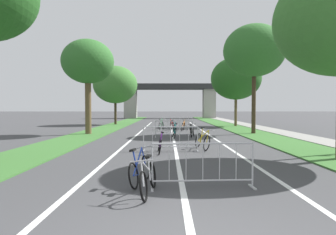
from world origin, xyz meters
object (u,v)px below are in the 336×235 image
(bicycle_orange_0, at_px, (183,126))
(bicycle_yellow_8, at_px, (202,141))
(tree_left_maple_mid, at_px, (87,62))
(bicycle_silver_1, at_px, (148,178))
(bicycle_green_5, at_px, (161,125))
(crowd_barrier_fourth, at_px, (174,124))
(bicycle_black_3, at_px, (191,131))
(bicycle_red_2, at_px, (172,126))
(tree_left_cypress_far, at_px, (114,85))
(bicycle_teal_7, at_px, (174,132))
(bicycle_blue_6, at_px, (139,169))
(crowd_barrier_nearest, at_px, (202,166))
(tree_right_oak_near, at_px, (235,79))
(tree_right_pine_near, at_px, (253,51))
(crowd_barrier_second, at_px, (170,139))
(crowd_barrier_third, at_px, (173,129))
(bicycle_purple_4, at_px, (159,144))

(bicycle_orange_0, height_order, bicycle_yellow_8, bicycle_yellow_8)
(tree_left_maple_mid, distance_m, bicycle_silver_1, 15.77)
(bicycle_green_5, distance_m, bicycle_yellow_8, 12.02)
(crowd_barrier_fourth, distance_m, bicycle_black_3, 5.59)
(bicycle_red_2, bearing_deg, tree_left_cypress_far, 118.74)
(tree_left_maple_mid, relative_size, bicycle_yellow_8, 3.74)
(bicycle_teal_7, relative_size, bicycle_yellow_8, 0.93)
(bicycle_blue_6, xyz_separation_m, bicycle_teal_7, (1.07, 10.81, 0.03))
(tree_left_maple_mid, distance_m, bicycle_black_3, 8.59)
(crowd_barrier_nearest, distance_m, bicycle_blue_6, 1.55)
(bicycle_black_3, bearing_deg, tree_right_oak_near, 74.48)
(bicycle_red_2, distance_m, bicycle_green_5, 0.95)
(crowd_barrier_nearest, height_order, bicycle_teal_7, crowd_barrier_nearest)
(bicycle_yellow_8, bearing_deg, crowd_barrier_nearest, 70.01)
(bicycle_orange_0, relative_size, bicycle_red_2, 0.94)
(bicycle_black_3, height_order, bicycle_blue_6, bicycle_blue_6)
(tree_right_pine_near, distance_m, crowd_barrier_fourth, 8.41)
(crowd_barrier_fourth, bearing_deg, bicycle_orange_0, -37.06)
(bicycle_red_2, distance_m, bicycle_blue_6, 17.68)
(bicycle_green_5, bearing_deg, crowd_barrier_second, -75.53)
(tree_right_oak_near, height_order, bicycle_green_5, tree_right_oak_near)
(tree_left_maple_mid, distance_m, tree_right_oak_near, 15.19)
(tree_right_oak_near, bearing_deg, tree_left_cypress_far, 166.70)
(tree_right_oak_near, xyz_separation_m, bicycle_blue_6, (-7.43, -22.27, -4.40))
(crowd_barrier_fourth, height_order, bicycle_red_2, crowd_barrier_fourth)
(bicycle_silver_1, xyz_separation_m, bicycle_red_2, (0.79, 18.52, 0.02))
(bicycle_blue_6, bearing_deg, crowd_barrier_fourth, 97.18)
(tree_left_cypress_far, distance_m, crowd_barrier_third, 15.67)
(crowd_barrier_second, height_order, crowd_barrier_fourth, same)
(bicycle_red_2, bearing_deg, bicycle_black_3, -89.24)
(tree_left_cypress_far, height_order, bicycle_orange_0, tree_left_cypress_far)
(crowd_barrier_second, bearing_deg, crowd_barrier_nearest, -83.32)
(crowd_barrier_nearest, relative_size, bicycle_black_3, 1.44)
(bicycle_red_2, bearing_deg, crowd_barrier_fourth, -79.61)
(bicycle_orange_0, xyz_separation_m, bicycle_purple_4, (-1.57, -11.79, -0.01))
(bicycle_green_5, relative_size, bicycle_blue_6, 1.04)
(tree_left_cypress_far, height_order, bicycle_blue_6, tree_left_cypress_far)
(crowd_barrier_fourth, relative_size, bicycle_blue_6, 1.47)
(tree_right_pine_near, relative_size, crowd_barrier_second, 3.24)
(crowd_barrier_second, bearing_deg, tree_left_cypress_far, 106.53)
(crowd_barrier_third, distance_m, bicycle_purple_4, 6.49)
(crowd_barrier_second, relative_size, bicycle_silver_1, 1.45)
(bicycle_red_2, bearing_deg, tree_right_oak_near, 25.72)
(tree_left_maple_mid, relative_size, bicycle_red_2, 3.79)
(crowd_barrier_fourth, xyz_separation_m, bicycle_teal_7, (-0.16, -6.40, -0.14))
(tree_left_cypress_far, bearing_deg, crowd_barrier_nearest, -75.66)
(crowd_barrier_nearest, relative_size, crowd_barrier_fourth, 1.00)
(tree_left_cypress_far, bearing_deg, crowd_barrier_third, -66.19)
(crowd_barrier_third, distance_m, bicycle_orange_0, 5.42)
(bicycle_orange_0, bearing_deg, crowd_barrier_second, -84.23)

